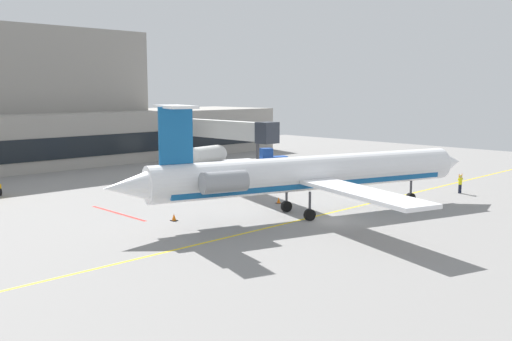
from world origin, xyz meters
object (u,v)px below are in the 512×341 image
object	(u,v)px
baggage_tug	(271,157)
pushback_tractor	(244,174)
regional_jet	(307,174)
fuel_tank	(206,155)
marshaller	(460,183)

from	to	relation	value
baggage_tug	pushback_tractor	xyz separation A→B (m)	(-13.96, -9.46, 0.04)
regional_jet	fuel_tank	world-z (taller)	regional_jet
baggage_tug	marshaller	bearing A→B (deg)	-96.11
fuel_tank	marshaller	size ratio (longest dim) A/B	3.70
pushback_tractor	fuel_tank	xyz separation A→B (m)	(5.68, 13.10, 0.50)
baggage_tug	pushback_tractor	distance (m)	16.86
regional_jet	marshaller	bearing A→B (deg)	-12.57
pushback_tractor	baggage_tug	bearing A→B (deg)	34.12
baggage_tug	fuel_tank	xyz separation A→B (m)	(-8.28, 3.65, 0.54)
regional_jet	baggage_tug	distance (m)	32.27
fuel_tank	marshaller	world-z (taller)	fuel_tank
marshaller	fuel_tank	bearing A→B (deg)	99.29
regional_jet	marshaller	xyz separation A→B (m)	(18.00, -4.01, -2.37)
pushback_tractor	fuel_tank	size ratio (longest dim) A/B	0.60
baggage_tug	marshaller	size ratio (longest dim) A/B	2.10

